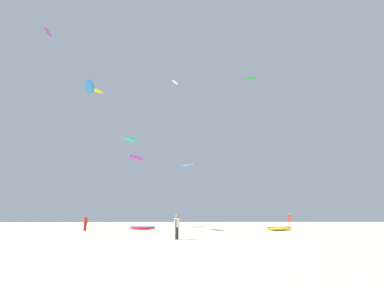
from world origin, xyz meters
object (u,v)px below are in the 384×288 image
(person_foreground, at_px, (177,225))
(kite_grounded_mid, at_px, (279,229))
(kite_aloft_6, at_px, (136,158))
(kite_aloft_7, at_px, (97,91))
(person_midground, at_px, (289,220))
(kite_aloft_2, at_px, (48,32))
(kite_aloft_0, at_px, (90,87))
(kite_aloft_3, at_px, (189,166))
(person_left, at_px, (86,222))
(kite_aloft_4, at_px, (130,139))
(kite_aloft_5, at_px, (251,78))
(kite_aloft_1, at_px, (175,82))
(kite_grounded_near, at_px, (143,228))

(person_foreground, bearing_deg, kite_grounded_mid, -105.56)
(person_foreground, xyz_separation_m, kite_aloft_6, (-6.43, 21.15, 8.96))
(person_foreground, relative_size, kite_aloft_7, 0.58)
(person_midground, height_order, kite_grounded_mid, person_midground)
(kite_aloft_2, bearing_deg, kite_aloft_0, -28.66)
(person_midground, bearing_deg, kite_aloft_3, -61.06)
(kite_aloft_0, relative_size, kite_aloft_3, 1.12)
(person_left, height_order, kite_aloft_4, kite_aloft_4)
(person_left, distance_m, kite_aloft_5, 34.93)
(person_left, bearing_deg, kite_aloft_1, -2.93)
(kite_grounded_mid, relative_size, kite_aloft_4, 1.15)
(person_midground, height_order, kite_aloft_4, kite_aloft_4)
(person_midground, xyz_separation_m, kite_aloft_6, (-20.38, 5.27, 8.87))
(kite_grounded_near, relative_size, kite_aloft_5, 1.48)
(kite_grounded_near, distance_m, kite_grounded_mid, 15.58)
(kite_aloft_1, xyz_separation_m, kite_aloft_7, (-15.56, 0.56, -1.87))
(kite_grounded_near, distance_m, kite_aloft_5, 31.08)
(person_foreground, bearing_deg, kite_aloft_0, -17.60)
(kite_aloft_2, distance_m, kite_aloft_7, 16.53)
(person_midground, relative_size, kite_aloft_7, 0.64)
(person_foreground, distance_m, kite_aloft_5, 35.94)
(kite_aloft_5, bearing_deg, kite_grounded_near, -150.65)
(kite_aloft_0, xyz_separation_m, kite_aloft_2, (-8.40, 4.59, 10.77))
(person_foreground, relative_size, kite_aloft_5, 0.79)
(person_left, height_order, kite_aloft_5, kite_aloft_5)
(kite_aloft_7, bearing_deg, kite_aloft_6, -47.69)
(kite_aloft_6, bearing_deg, kite_aloft_3, 53.61)
(person_left, relative_size, kite_aloft_4, 0.49)
(person_foreground, xyz_separation_m, kite_aloft_7, (-16.69, 32.42, 25.00))
(kite_aloft_1, relative_size, kite_aloft_7, 0.84)
(person_left, height_order, kite_aloft_0, kite_aloft_0)
(person_left, bearing_deg, kite_aloft_2, 83.80)
(kite_aloft_1, bearing_deg, kite_grounded_mid, -59.75)
(kite_aloft_4, bearing_deg, kite_grounded_near, -67.61)
(kite_aloft_1, height_order, kite_aloft_2, kite_aloft_1)
(kite_grounded_mid, distance_m, kite_aloft_3, 25.33)
(kite_aloft_3, bearing_deg, kite_aloft_1, -173.49)
(person_foreground, bearing_deg, kite_aloft_5, -88.13)
(person_left, distance_m, kite_aloft_6, 13.68)
(person_foreground, bearing_deg, person_midground, -102.22)
(kite_aloft_4, xyz_separation_m, kite_aloft_5, (20.23, 0.19, 11.30))
(kite_aloft_1, relative_size, kite_aloft_2, 0.95)
(person_foreground, relative_size, person_midground, 0.91)
(kite_aloft_3, distance_m, kite_aloft_4, 13.14)
(kite_aloft_5, bearing_deg, person_foreground, -117.20)
(kite_aloft_1, relative_size, kite_aloft_3, 0.69)
(person_midground, distance_m, kite_aloft_3, 22.59)
(kite_grounded_mid, bearing_deg, kite_grounded_near, 167.01)
(kite_aloft_3, bearing_deg, kite_aloft_6, -126.39)
(kite_aloft_7, bearing_deg, kite_aloft_5, -16.41)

